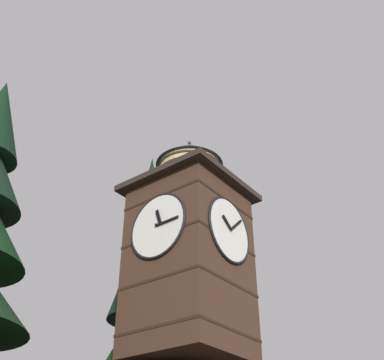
{
  "coord_description": "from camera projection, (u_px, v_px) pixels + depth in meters",
  "views": [
    {
      "loc": [
        15.5,
        9.6,
        1.55
      ],
      "look_at": [
        1.54,
        -1.11,
        12.95
      ],
      "focal_mm": 47.73,
      "sensor_mm": 36.0,
      "label": 1
    }
  ],
  "objects": [
    {
      "name": "clock_tower",
      "position": [
        189.0,
        248.0,
        19.78
      ],
      "size": [
        4.38,
        4.38,
        9.53
      ],
      "color": "#422B1E",
      "rests_on": "building_main"
    },
    {
      "name": "pine_tree_behind",
      "position": [
        142.0,
        359.0,
        21.41
      ],
      "size": [
        6.08,
        6.08,
        17.26
      ],
      "color": "#473323",
      "rests_on": "ground_plane"
    },
    {
      "name": "flying_bird_high",
      "position": [
        197.0,
        154.0,
        28.82
      ],
      "size": [
        0.36,
        0.64,
        0.13
      ],
      "color": "black"
    }
  ]
}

